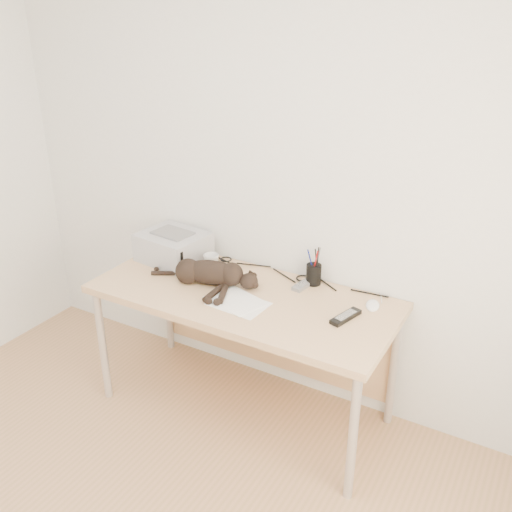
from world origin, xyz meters
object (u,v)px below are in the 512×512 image
Objects in this scene: cat at (208,274)px; mouse at (373,303)px; mug at (211,261)px; pen_cup at (314,274)px; desk at (251,309)px; printer at (173,246)px.

mouse is at bearing -0.97° from cat.
pen_cup is (0.59, 0.11, 0.02)m from mug.
mouse is at bearing 11.12° from desk.
printer reaches higher than mug.
desk is 0.30m from cat.
printer is 1.91× the size of pen_cup.
printer reaches higher than mouse.
cat is 5.38× the size of mouse.
pen_cup is at bearing 15.66° from cat.
printer is at bearing 165.67° from mouse.
printer is at bearing 171.89° from desk.
cat is at bearing -24.76° from printer.
printer is at bearing -176.77° from mug.
pen_cup reaches higher than cat.
desk is at bearing -16.81° from mug.
pen_cup is 1.79× the size of mouse.
cat is at bearing -159.83° from desk.
printer is 4.49× the size of mug.
desk is 13.72× the size of mouse.
desk is 4.01× the size of printer.
mug is 0.43× the size of pen_cup.
printer is 0.64× the size of cat.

